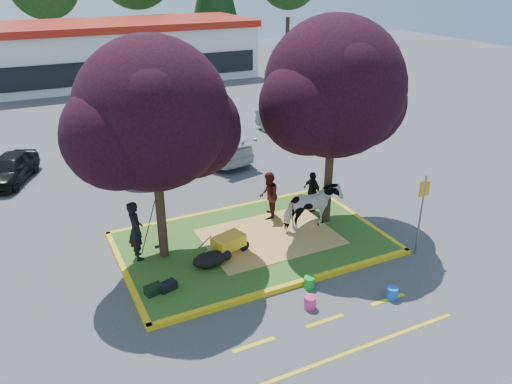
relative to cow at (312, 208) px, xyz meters
name	(u,v)px	position (x,y,z in m)	size (l,w,h in m)	color
ground	(253,245)	(-2.09, 0.14, -0.95)	(90.00, 90.00, 0.00)	#424244
median_island	(253,243)	(-2.09, 0.14, -0.87)	(8.00, 5.00, 0.15)	#2C581B
curb_near	(293,285)	(-2.09, -2.44, -0.87)	(8.30, 0.16, 0.15)	yellow
curb_far	(222,211)	(-2.09, 2.72, -0.87)	(8.30, 0.16, 0.15)	yellow
curb_left	(126,274)	(-6.17, 0.14, -0.87)	(0.16, 5.30, 0.15)	yellow
curb_right	(357,217)	(1.99, 0.14, -0.87)	(0.16, 5.30, 0.15)	yellow
straw_bedding	(270,237)	(-1.49, 0.14, -0.79)	(4.20, 3.00, 0.01)	tan
tree_purple_left	(154,121)	(-4.87, 0.52, 3.41)	(5.06, 4.20, 6.51)	black
tree_purple_right	(335,94)	(0.83, 0.32, 3.61)	(5.30, 4.40, 6.82)	black
fire_lane_stripe_a	(254,345)	(-4.09, -4.06, -0.94)	(1.10, 0.12, 0.01)	yellow
fire_lane_stripe_b	(325,321)	(-2.09, -4.06, -0.94)	(1.10, 0.12, 0.01)	yellow
fire_lane_stripe_c	(388,300)	(-0.09, -4.06, -0.94)	(1.10, 0.12, 0.01)	yellow
fire_lane_long	(353,351)	(-2.09, -5.26, -0.94)	(6.00, 0.10, 0.01)	yellow
retail_building	(120,50)	(-0.09, 28.12, 1.30)	(20.40, 8.40, 4.40)	silver
cow	(312,208)	(0.00, 0.00, 0.00)	(0.86, 1.89, 1.60)	silver
calf	(210,259)	(-3.86, -0.64, -0.57)	(1.05, 0.59, 0.45)	black
handler	(136,230)	(-5.63, 0.76, 0.13)	(0.68, 0.44, 1.85)	black
visitor_a	(269,196)	(-0.88, 1.40, 0.03)	(0.81, 0.63, 1.66)	#411412
visitor_b	(312,191)	(0.77, 1.25, -0.07)	(0.86, 0.36, 1.46)	black
wheelbarrow	(229,242)	(-3.11, -0.31, -0.35)	(1.73, 0.83, 0.65)	black
gear_bag_dark	(168,286)	(-5.32, -1.25, -0.68)	(0.47, 0.26, 0.24)	black
gear_bag_green	(154,289)	(-5.71, -1.23, -0.68)	(0.46, 0.28, 0.24)	black
sign_post	(422,207)	(2.21, -2.56, 0.69)	(0.37, 0.06, 2.63)	slate
bucket_green	(309,283)	(-1.70, -2.66, -0.78)	(0.31, 0.31, 0.33)	#189C25
bucket_pink	(310,302)	(-2.16, -3.44, -0.78)	(0.32, 0.32, 0.34)	#D93077
bucket_blue	(392,293)	(0.04, -4.06, -0.78)	(0.32, 0.32, 0.34)	blue
car_black	(10,168)	(-8.84, 9.23, -0.36)	(1.39, 3.45, 1.18)	black
car_silver	(101,150)	(-5.11, 9.42, -0.19)	(1.60, 4.58, 1.51)	#96979D
car_red	(148,151)	(-3.28, 8.37, -0.22)	(2.41, 5.23, 1.45)	maroon
car_white	(209,143)	(-0.40, 8.30, -0.22)	(2.04, 5.01, 1.45)	silver
car_grey	(288,123)	(4.49, 9.54, -0.25)	(1.48, 4.26, 1.40)	#575A5E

